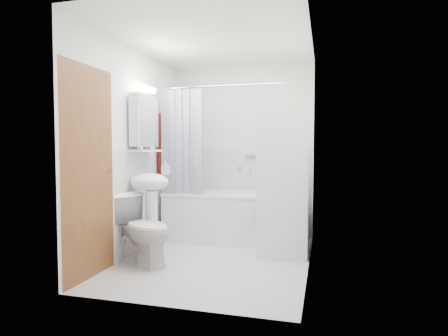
% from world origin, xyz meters
% --- Properties ---
extents(floor, '(2.60, 2.60, 0.00)m').
position_xyz_m(floor, '(0.00, 0.00, 0.00)').
color(floor, '#B7B7BC').
rests_on(floor, ground).
extents(room_walls, '(2.60, 2.60, 2.60)m').
position_xyz_m(room_walls, '(0.00, 0.00, 1.49)').
color(room_walls, white).
rests_on(room_walls, ground).
extents(wainscot, '(1.98, 2.58, 2.58)m').
position_xyz_m(wainscot, '(0.00, 0.29, 0.60)').
color(wainscot, white).
rests_on(wainscot, ground).
extents(door, '(0.05, 2.00, 2.00)m').
position_xyz_m(door, '(-0.95, -0.55, 1.00)').
color(door, brown).
rests_on(door, ground).
extents(bathtub, '(1.68, 0.79, 0.64)m').
position_xyz_m(bathtub, '(-0.07, 0.92, 0.35)').
color(bathtub, white).
rests_on(bathtub, ground).
extents(tub_spout, '(0.04, 0.12, 0.04)m').
position_xyz_m(tub_spout, '(0.13, 1.25, 0.96)').
color(tub_spout, silver).
rests_on(tub_spout, room_walls).
extents(curtain_rod, '(1.86, 0.02, 0.02)m').
position_xyz_m(curtain_rod, '(-0.07, 0.58, 2.00)').
color(curtain_rod, silver).
rests_on(curtain_rod, room_walls).
extents(shower_curtain, '(0.55, 0.02, 1.45)m').
position_xyz_m(shower_curtain, '(-0.63, 0.58, 1.25)').
color(shower_curtain, '#15204C').
rests_on(shower_curtain, curtain_rod).
extents(sink, '(0.44, 0.37, 1.04)m').
position_xyz_m(sink, '(-0.75, -0.08, 0.70)').
color(sink, white).
rests_on(sink, ground).
extents(medicine_cabinet, '(0.13, 0.50, 0.71)m').
position_xyz_m(medicine_cabinet, '(-0.90, 0.10, 1.57)').
color(medicine_cabinet, white).
rests_on(medicine_cabinet, room_walls).
extents(shelf, '(0.18, 0.54, 0.02)m').
position_xyz_m(shelf, '(-0.89, 0.10, 1.20)').
color(shelf, silver).
rests_on(shelf, room_walls).
extents(shower_caddy, '(0.22, 0.06, 0.02)m').
position_xyz_m(shower_caddy, '(0.18, 1.24, 1.15)').
color(shower_caddy, silver).
rests_on(shower_caddy, room_walls).
extents(towel, '(0.07, 0.36, 0.87)m').
position_xyz_m(towel, '(-0.94, 0.75, 1.28)').
color(towel, '#4F130A').
rests_on(towel, room_walls).
extents(washer_dryer, '(0.61, 0.60, 1.58)m').
position_xyz_m(washer_dryer, '(0.68, 0.42, 0.79)').
color(washer_dryer, white).
rests_on(washer_dryer, ground).
extents(toilet, '(0.85, 0.67, 0.73)m').
position_xyz_m(toilet, '(-0.72, -0.35, 0.37)').
color(toilet, white).
rests_on(toilet, ground).
extents(soap_pump, '(0.08, 0.17, 0.08)m').
position_xyz_m(soap_pump, '(-0.71, 0.25, 0.95)').
color(soap_pump, gray).
rests_on(soap_pump, sink).
extents(shelf_bottle, '(0.07, 0.18, 0.07)m').
position_xyz_m(shelf_bottle, '(-0.89, -0.05, 1.25)').
color(shelf_bottle, gray).
rests_on(shelf_bottle, shelf).
extents(shelf_cup, '(0.10, 0.09, 0.10)m').
position_xyz_m(shelf_cup, '(-0.89, 0.22, 1.26)').
color(shelf_cup, gray).
rests_on(shelf_cup, shelf).
extents(shampoo_a, '(0.13, 0.17, 0.13)m').
position_xyz_m(shampoo_a, '(0.35, 1.24, 1.23)').
color(shampoo_a, gray).
rests_on(shampoo_a, shower_caddy).
extents(shampoo_b, '(0.08, 0.21, 0.08)m').
position_xyz_m(shampoo_b, '(0.47, 1.24, 1.20)').
color(shampoo_b, navy).
rests_on(shampoo_b, shower_caddy).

